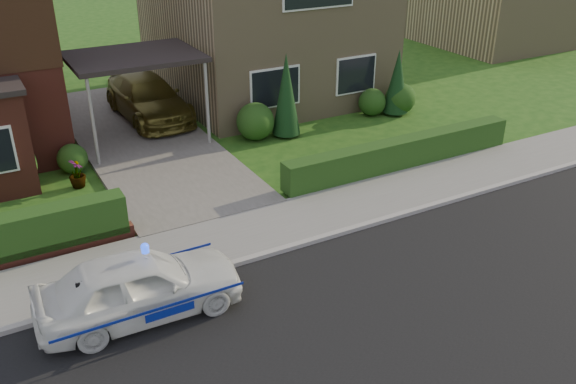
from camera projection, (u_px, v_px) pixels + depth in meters
ground at (329, 344)px, 10.70m from camera, size 120.00×120.00×0.00m
road at (329, 344)px, 10.70m from camera, size 60.00×6.00×0.02m
kerb at (253, 258)px, 13.06m from camera, size 60.00×0.16×0.12m
sidewalk at (233, 237)px, 13.89m from camera, size 60.00×2.00×0.10m
driveway at (143, 139)px, 19.29m from camera, size 3.80×12.00×0.12m
carport_link at (134, 58)px, 18.09m from camera, size 3.80×3.00×2.77m
hedge_right at (400, 169)px, 17.41m from camera, size 7.50×0.55×0.80m
shrub_left_mid at (11, 166)px, 15.95m from camera, size 1.32×1.32×1.32m
shrub_left_near at (72, 159)px, 16.99m from camera, size 0.84×0.84×0.84m
shrub_right_near at (255, 121)px, 19.18m from camera, size 1.20×1.20×1.20m
shrub_right_mid at (372, 102)px, 21.31m from camera, size 0.96×0.96×0.96m
shrub_right_far at (400, 99)px, 21.48m from camera, size 1.08×1.08×1.08m
conifer_a at (286, 97)px, 19.15m from camera, size 0.90×0.90×2.60m
conifer_b at (397, 84)px, 21.15m from camera, size 0.90×0.90×2.20m
police_car at (140, 286)px, 11.16m from camera, size 3.45×3.81×1.44m
driveway_car at (148, 98)px, 20.67m from camera, size 2.12×4.80×1.37m
potted_plant_c at (77, 174)px, 16.13m from camera, size 0.45×0.45×0.78m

